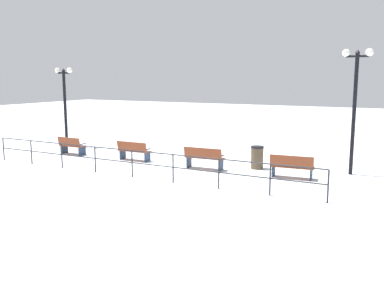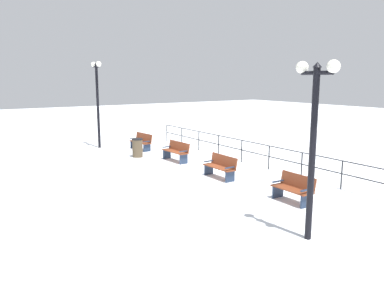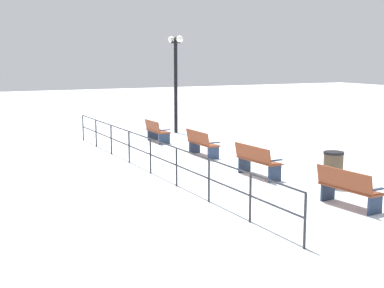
{
  "view_description": "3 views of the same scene",
  "coord_description": "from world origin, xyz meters",
  "px_view_note": "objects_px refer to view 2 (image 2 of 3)",
  "views": [
    {
      "loc": [
        -15.03,
        -9.02,
        3.68
      ],
      "look_at": [
        -0.94,
        -1.65,
        1.14
      ],
      "focal_mm": 39.03,
      "sensor_mm": 36.0,
      "label": 1
    },
    {
      "loc": [
        8.67,
        13.0,
        3.79
      ],
      "look_at": [
        -0.8,
        -1.46,
        0.8
      ],
      "focal_mm": 35.07,
      "sensor_mm": 36.0,
      "label": 2
    },
    {
      "loc": [
        -8.55,
        -14.48,
        3.36
      ],
      "look_at": [
        -2.06,
        -1.59,
        1.05
      ],
      "focal_mm": 51.72,
      "sensor_mm": 36.0,
      "label": 3
    }
  ],
  "objects_px": {
    "lamppost_near": "(97,91)",
    "bench_third": "(221,166)",
    "lamppost_middle": "(314,122)",
    "trash_bin": "(137,148)",
    "bench_nearest": "(142,141)",
    "bench_second": "(176,151)",
    "bench_fourth": "(294,188)"
  },
  "relations": [
    {
      "from": "lamppost_near",
      "to": "trash_bin",
      "type": "xyz_separation_m",
      "value": [
        -0.69,
        3.53,
        -2.71
      ]
    },
    {
      "from": "bench_nearest",
      "to": "bench_third",
      "type": "height_order",
      "value": "bench_nearest"
    },
    {
      "from": "bench_second",
      "to": "trash_bin",
      "type": "bearing_deg",
      "value": -61.68
    },
    {
      "from": "bench_third",
      "to": "trash_bin",
      "type": "bearing_deg",
      "value": -79.88
    },
    {
      "from": "lamppost_middle",
      "to": "trash_bin",
      "type": "bearing_deg",
      "value": -93.56
    },
    {
      "from": "lamppost_near",
      "to": "lamppost_middle",
      "type": "distance_m",
      "value": 14.58
    },
    {
      "from": "trash_bin",
      "to": "bench_second",
      "type": "bearing_deg",
      "value": 120.9
    },
    {
      "from": "bench_second",
      "to": "trash_bin",
      "type": "distance_m",
      "value": 2.17
    },
    {
      "from": "bench_second",
      "to": "bench_nearest",
      "type": "bearing_deg",
      "value": -91.2
    },
    {
      "from": "bench_fourth",
      "to": "trash_bin",
      "type": "xyz_separation_m",
      "value": [
        1.13,
        -8.96,
        0.03
      ]
    },
    {
      "from": "lamppost_middle",
      "to": "trash_bin",
      "type": "relative_size",
      "value": 4.54
    },
    {
      "from": "lamppost_near",
      "to": "bench_fourth",
      "type": "bearing_deg",
      "value": 98.27
    },
    {
      "from": "bench_third",
      "to": "lamppost_near",
      "type": "xyz_separation_m",
      "value": [
        1.68,
        -8.94,
        2.72
      ]
    },
    {
      "from": "bench_fourth",
      "to": "lamppost_middle",
      "type": "xyz_separation_m",
      "value": [
        1.81,
        2.09,
        2.38
      ]
    },
    {
      "from": "lamppost_middle",
      "to": "trash_bin",
      "type": "distance_m",
      "value": 11.32
    },
    {
      "from": "bench_second",
      "to": "lamppost_middle",
      "type": "distance_m",
      "value": 9.65
    },
    {
      "from": "lamppost_middle",
      "to": "bench_second",
      "type": "bearing_deg",
      "value": -101.11
    },
    {
      "from": "bench_nearest",
      "to": "lamppost_near",
      "type": "xyz_separation_m",
      "value": [
        1.72,
        -1.84,
        2.72
      ]
    },
    {
      "from": "bench_nearest",
      "to": "bench_second",
      "type": "bearing_deg",
      "value": 86.33
    },
    {
      "from": "bench_nearest",
      "to": "bench_third",
      "type": "distance_m",
      "value": 7.1
    },
    {
      "from": "bench_nearest",
      "to": "bench_second",
      "type": "distance_m",
      "value": 3.55
    },
    {
      "from": "bench_third",
      "to": "trash_bin",
      "type": "distance_m",
      "value": 5.5
    },
    {
      "from": "lamppost_middle",
      "to": "bench_fourth",
      "type": "bearing_deg",
      "value": -130.99
    },
    {
      "from": "bench_nearest",
      "to": "trash_bin",
      "type": "xyz_separation_m",
      "value": [
        1.03,
        1.69,
        0.01
      ]
    },
    {
      "from": "bench_nearest",
      "to": "lamppost_near",
      "type": "relative_size",
      "value": 0.34
    },
    {
      "from": "lamppost_near",
      "to": "bench_third",
      "type": "bearing_deg",
      "value": 100.65
    },
    {
      "from": "bench_nearest",
      "to": "lamppost_middle",
      "type": "distance_m",
      "value": 13.07
    },
    {
      "from": "trash_bin",
      "to": "lamppost_middle",
      "type": "bearing_deg",
      "value": 86.44
    },
    {
      "from": "bench_nearest",
      "to": "trash_bin",
      "type": "distance_m",
      "value": 1.98
    },
    {
      "from": "bench_nearest",
      "to": "lamppost_middle",
      "type": "relative_size",
      "value": 0.38
    },
    {
      "from": "bench_nearest",
      "to": "bench_third",
      "type": "bearing_deg",
      "value": 84.65
    },
    {
      "from": "lamppost_middle",
      "to": "bench_nearest",
      "type": "bearing_deg",
      "value": -97.68
    }
  ]
}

